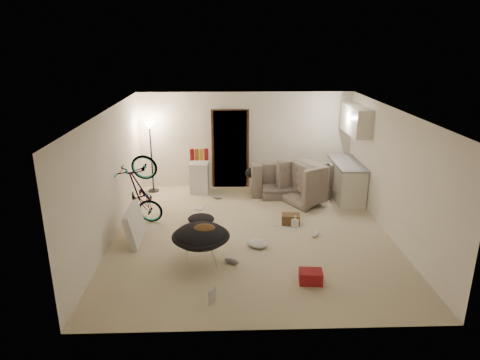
{
  "coord_description": "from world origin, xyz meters",
  "views": [
    {
      "loc": [
        -0.5,
        -7.87,
        3.77
      ],
      "look_at": [
        -0.22,
        0.6,
        0.96
      ],
      "focal_mm": 32.0,
      "sensor_mm": 36.0,
      "label": 1
    }
  ],
  "objects_px": {
    "saucer_chair": "(201,241)",
    "juicer": "(295,222)",
    "sofa": "(293,181)",
    "mini_fridge": "(200,178)",
    "armchair": "(314,186)",
    "drink_case_a": "(291,219)",
    "floor_lamp": "(151,142)",
    "kitchen_counter": "(346,181)",
    "drink_case_b": "(311,277)",
    "bicycle": "(142,206)",
    "tv_box": "(135,225)"
  },
  "relations": [
    {
      "from": "floor_lamp",
      "to": "mini_fridge",
      "type": "distance_m",
      "value": 1.52
    },
    {
      "from": "sofa",
      "to": "juicer",
      "type": "xyz_separation_m",
      "value": [
        -0.26,
        -2.09,
        -0.21
      ]
    },
    {
      "from": "mini_fridge",
      "to": "tv_box",
      "type": "height_order",
      "value": "mini_fridge"
    },
    {
      "from": "drink_case_a",
      "to": "juicer",
      "type": "xyz_separation_m",
      "value": [
        0.07,
        -0.11,
        -0.0
      ]
    },
    {
      "from": "kitchen_counter",
      "to": "sofa",
      "type": "height_order",
      "value": "kitchen_counter"
    },
    {
      "from": "armchair",
      "to": "bicycle",
      "type": "relative_size",
      "value": 0.71
    },
    {
      "from": "armchair",
      "to": "drink_case_a",
      "type": "xyz_separation_m",
      "value": [
        -0.76,
        -1.43,
        -0.26
      ]
    },
    {
      "from": "floor_lamp",
      "to": "sofa",
      "type": "height_order",
      "value": "floor_lamp"
    },
    {
      "from": "drink_case_b",
      "to": "floor_lamp",
      "type": "bearing_deg",
      "value": 131.34
    },
    {
      "from": "floor_lamp",
      "to": "saucer_chair",
      "type": "distance_m",
      "value": 4.14
    },
    {
      "from": "bicycle",
      "to": "tv_box",
      "type": "distance_m",
      "value": 0.8
    },
    {
      "from": "saucer_chair",
      "to": "bicycle",
      "type": "bearing_deg",
      "value": 127.83
    },
    {
      "from": "sofa",
      "to": "saucer_chair",
      "type": "relative_size",
      "value": 2.14
    },
    {
      "from": "sofa",
      "to": "drink_case_b",
      "type": "height_order",
      "value": "sofa"
    },
    {
      "from": "sofa",
      "to": "drink_case_b",
      "type": "relative_size",
      "value": 5.86
    },
    {
      "from": "saucer_chair",
      "to": "mini_fridge",
      "type": "bearing_deg",
      "value": 93.64
    },
    {
      "from": "sofa",
      "to": "drink_case_b",
      "type": "bearing_deg",
      "value": 84.44
    },
    {
      "from": "mini_fridge",
      "to": "saucer_chair",
      "type": "relative_size",
      "value": 0.78
    },
    {
      "from": "drink_case_a",
      "to": "juicer",
      "type": "height_order",
      "value": "juicer"
    },
    {
      "from": "tv_box",
      "to": "drink_case_a",
      "type": "height_order",
      "value": "tv_box"
    },
    {
      "from": "floor_lamp",
      "to": "tv_box",
      "type": "bearing_deg",
      "value": -87.99
    },
    {
      "from": "bicycle",
      "to": "sofa",
      "type": "bearing_deg",
      "value": -54.89
    },
    {
      "from": "floor_lamp",
      "to": "armchair",
      "type": "xyz_separation_m",
      "value": [
        4.01,
        -0.75,
        -0.94
      ]
    },
    {
      "from": "floor_lamp",
      "to": "mini_fridge",
      "type": "relative_size",
      "value": 2.31
    },
    {
      "from": "floor_lamp",
      "to": "kitchen_counter",
      "type": "bearing_deg",
      "value": -7.66
    },
    {
      "from": "armchair",
      "to": "juicer",
      "type": "distance_m",
      "value": 1.7
    },
    {
      "from": "tv_box",
      "to": "juicer",
      "type": "distance_m",
      "value": 3.28
    },
    {
      "from": "bicycle",
      "to": "mini_fridge",
      "type": "height_order",
      "value": "bicycle"
    },
    {
      "from": "juicer",
      "to": "sofa",
      "type": "bearing_deg",
      "value": 82.86
    },
    {
      "from": "armchair",
      "to": "mini_fridge",
      "type": "xyz_separation_m",
      "value": [
        -2.81,
        0.65,
        0.03
      ]
    },
    {
      "from": "sofa",
      "to": "mini_fridge",
      "type": "height_order",
      "value": "mini_fridge"
    },
    {
      "from": "saucer_chair",
      "to": "drink_case_a",
      "type": "relative_size",
      "value": 2.67
    },
    {
      "from": "bicycle",
      "to": "drink_case_a",
      "type": "xyz_separation_m",
      "value": [
        3.15,
        -0.12,
        -0.31
      ]
    },
    {
      "from": "drink_case_a",
      "to": "bicycle",
      "type": "bearing_deg",
      "value": -175.05
    },
    {
      "from": "bicycle",
      "to": "tv_box",
      "type": "relative_size",
      "value": 1.56
    },
    {
      "from": "kitchen_counter",
      "to": "tv_box",
      "type": "bearing_deg",
      "value": -155.06
    },
    {
      "from": "bicycle",
      "to": "juicer",
      "type": "distance_m",
      "value": 3.25
    },
    {
      "from": "armchair",
      "to": "mini_fridge",
      "type": "relative_size",
      "value": 1.43
    },
    {
      "from": "drink_case_a",
      "to": "drink_case_b",
      "type": "height_order",
      "value": "drink_case_a"
    },
    {
      "from": "floor_lamp",
      "to": "juicer",
      "type": "relative_size",
      "value": 7.06
    },
    {
      "from": "saucer_chair",
      "to": "juicer",
      "type": "height_order",
      "value": "saucer_chair"
    },
    {
      "from": "bicycle",
      "to": "tv_box",
      "type": "height_order",
      "value": "bicycle"
    },
    {
      "from": "kitchen_counter",
      "to": "saucer_chair",
      "type": "distance_m",
      "value": 4.62
    },
    {
      "from": "floor_lamp",
      "to": "armchair",
      "type": "height_order",
      "value": "floor_lamp"
    },
    {
      "from": "mini_fridge",
      "to": "tv_box",
      "type": "relative_size",
      "value": 0.77
    },
    {
      "from": "sofa",
      "to": "saucer_chair",
      "type": "distance_m",
      "value": 4.18
    },
    {
      "from": "mini_fridge",
      "to": "armchair",
      "type": "bearing_deg",
      "value": -9.75
    },
    {
      "from": "kitchen_counter",
      "to": "armchair",
      "type": "height_order",
      "value": "kitchen_counter"
    },
    {
      "from": "saucer_chair",
      "to": "drink_case_b",
      "type": "relative_size",
      "value": 2.73
    },
    {
      "from": "sofa",
      "to": "drink_case_a",
      "type": "distance_m",
      "value": 2.02
    }
  ]
}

